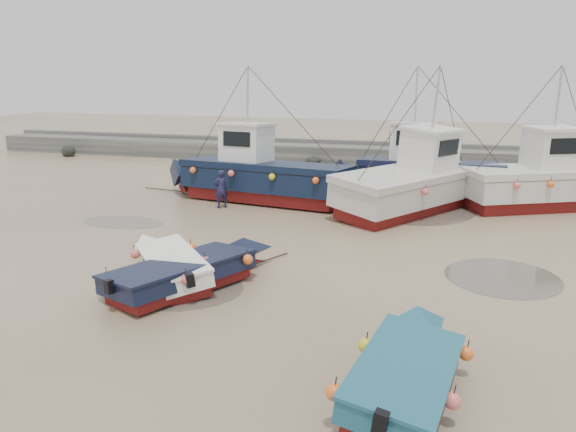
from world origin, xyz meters
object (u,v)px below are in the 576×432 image
dinghy_0 (172,261)px  person (222,208)px  cabin_boat_3 (544,178)px  dinghy_1 (191,269)px  cabin_boat_2 (417,171)px  cabin_boat_1 (418,181)px  dinghy_2 (406,366)px  cabin_boat_0 (254,173)px

dinghy_0 → person: 9.04m
cabin_boat_3 → person: (-13.82, -4.02, -1.38)m
cabin_boat_3 → person: bearing=-100.6°
dinghy_0 → dinghy_1: bearing=-70.5°
dinghy_0 → cabin_boat_2: (6.12, 13.39, 0.80)m
dinghy_1 → cabin_boat_3: bearing=76.9°
cabin_boat_1 → dinghy_1: bearing=-83.8°
dinghy_0 → person: dinghy_0 is taller
dinghy_2 → person: dinghy_2 is taller
dinghy_1 → cabin_boat_3: cabin_boat_3 is taller
dinghy_0 → cabin_boat_2: bearing=23.4°
dinghy_1 → cabin_boat_2: bearing=95.3°
dinghy_1 → cabin_boat_2: cabin_boat_2 is taller
cabin_boat_0 → cabin_boat_2: bearing=-61.6°
cabin_boat_0 → cabin_boat_3: size_ratio=1.30×
cabin_boat_0 → cabin_boat_3: same height
dinghy_0 → cabin_boat_0: cabin_boat_0 is taller
person → cabin_boat_2: bearing=168.4°
cabin_boat_0 → dinghy_1: bearing=-160.6°
cabin_boat_2 → cabin_boat_1: bearing=-172.9°
dinghy_0 → dinghy_1: size_ratio=0.78×
cabin_boat_0 → cabin_boat_1: 7.61m
dinghy_0 → dinghy_1: (0.87, -0.47, -0.01)m
dinghy_1 → cabin_boat_2: size_ratio=0.63×
dinghy_1 → person: (-3.03, 9.23, -0.54)m
dinghy_1 → cabin_boat_1: bearing=90.4°
cabin_boat_3 → person: 14.46m
dinghy_2 → cabin_boat_2: cabin_boat_2 is taller
person → cabin_boat_0: bearing=-155.1°
dinghy_1 → cabin_boat_2: (5.25, 13.86, 0.81)m
dinghy_2 → cabin_boat_3: (4.49, 17.06, 0.83)m
cabin_boat_1 → dinghy_2: bearing=-55.0°
dinghy_0 → dinghy_2: same height
dinghy_0 → cabin_boat_3: bearing=5.6°
cabin_boat_2 → dinghy_2: bearing=-174.0°
dinghy_0 → dinghy_2: size_ratio=0.84×
dinghy_1 → cabin_boat_2: 14.84m
dinghy_1 → person: size_ratio=3.58×
cabin_boat_1 → cabin_boat_2: 2.50m
cabin_boat_2 → person: size_ratio=5.68×
dinghy_0 → cabin_boat_3: cabin_boat_3 is taller
dinghy_2 → cabin_boat_1: cabin_boat_1 is taller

